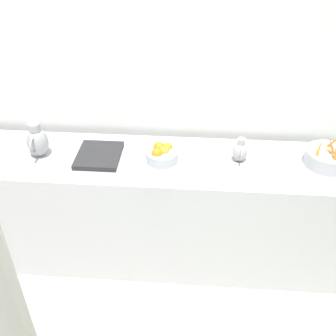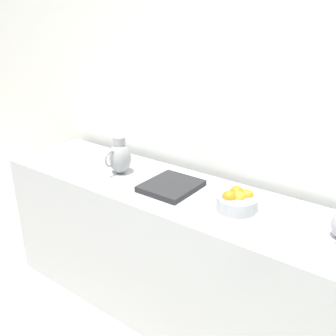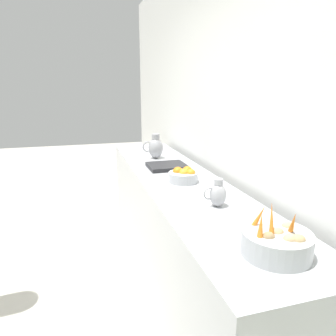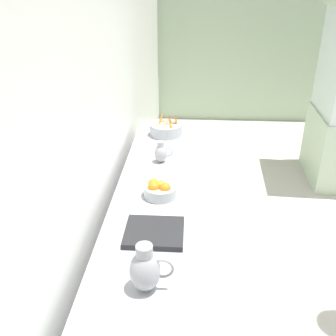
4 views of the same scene
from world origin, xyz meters
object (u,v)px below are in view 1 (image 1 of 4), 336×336
at_px(vegetable_colander, 328,157).
at_px(metal_pitcher_tall, 37,141).
at_px(orange_bowl, 162,154).
at_px(metal_pitcher_short, 240,151).

bearing_deg(vegetable_colander, metal_pitcher_tall, -88.90).
height_order(orange_bowl, metal_pitcher_tall, metal_pitcher_tall).
distance_m(metal_pitcher_tall, metal_pitcher_short, 1.41).
xyz_separation_m(metal_pitcher_tall, metal_pitcher_short, (-0.04, 1.40, -0.03)).
height_order(metal_pitcher_tall, metal_pitcher_short, metal_pitcher_tall).
xyz_separation_m(orange_bowl, metal_pitcher_short, (-0.03, 0.54, 0.03)).
height_order(orange_bowl, metal_pitcher_short, metal_pitcher_short).
xyz_separation_m(vegetable_colander, orange_bowl, (0.03, -1.13, -0.01)).
bearing_deg(metal_pitcher_tall, metal_pitcher_short, 91.58).
distance_m(orange_bowl, metal_pitcher_tall, 0.87).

